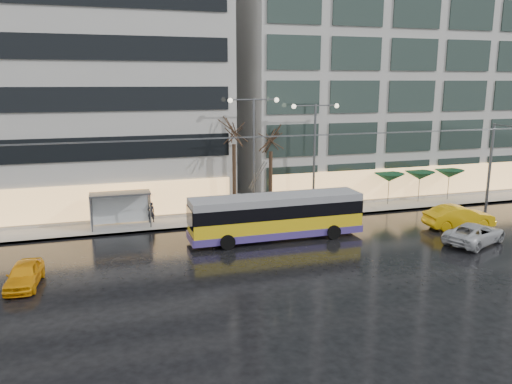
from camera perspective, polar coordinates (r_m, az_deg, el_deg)
name	(u,v)px	position (r m, az deg, el deg)	size (l,w,h in m)	color
ground	(275,268)	(28.68, 2.15, -8.65)	(140.00, 140.00, 0.00)	black
sidewalk	(243,207)	(42.00, -1.50, -1.67)	(80.00, 10.00, 0.15)	gray
kerb	(261,222)	(37.41, 0.52, -3.44)	(80.00, 0.10, 0.15)	slate
building_left	(4,71)	(44.86, -26.81, 12.22)	(34.00, 14.00, 22.00)	#B1AEA9
building_right	(396,58)	(52.33, 15.70, 14.56)	(32.00, 14.00, 25.00)	#B1AEA9
trolleybus	(276,218)	(33.36, 2.33, -2.95)	(11.68, 4.57, 5.41)	yellow
catenary	(252,170)	(35.15, -0.48, 2.51)	(42.24, 5.12, 7.00)	#595B60
bus_shelter	(115,202)	(36.92, -15.83, -1.11)	(4.20, 1.60, 2.51)	#595B60
street_lamp_near	(254,141)	(37.90, -0.26, 5.89)	(3.96, 0.36, 9.03)	#595B60
street_lamp_far	(315,142)	(39.65, 6.72, 5.70)	(3.96, 0.36, 8.53)	#595B60
tree_a	(234,126)	(37.58, -2.56, 7.51)	(3.20, 3.20, 8.40)	black
tree_b	(271,134)	(38.69, 1.71, 6.63)	(3.20, 3.20, 7.70)	black
parasol_a	(389,177)	(43.56, 14.98, 1.61)	(2.50, 2.50, 2.65)	#595B60
parasol_b	(420,176)	(45.20, 18.21, 1.79)	(2.50, 2.50, 2.65)	#595B60
parasol_c	(449,174)	(46.98, 21.22, 1.96)	(2.50, 2.50, 2.65)	#595B60
taxi_a	(24,275)	(28.61, -24.96, -8.55)	(1.50, 3.74, 1.27)	#F19F0C
taxi_b	(459,217)	(38.83, 22.19, -2.65)	(1.73, 4.97, 1.64)	#F6B60C
sedan_silver	(475,233)	(35.56, 23.75, -4.36)	(2.26, 4.89, 1.36)	#BCBDC1
pedestrian_a	(151,203)	(37.48, -11.94, -1.23)	(1.24, 1.26, 2.19)	black
pedestrian_b	(164,208)	(38.84, -10.50, -1.77)	(0.91, 0.82, 1.53)	black
pedestrian_c	(110,208)	(38.19, -16.35, -1.74)	(1.41, 1.09, 2.11)	black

